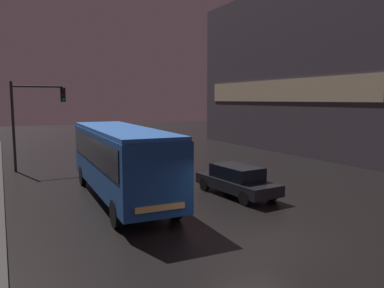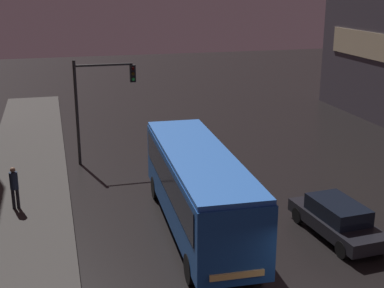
# 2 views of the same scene
# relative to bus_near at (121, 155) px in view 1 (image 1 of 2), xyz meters

# --- Properties ---
(ground_plane) EXTENTS (120.00, 120.00, 0.00)m
(ground_plane) POSITION_rel_bus_near_xyz_m (2.29, -6.83, -1.98)
(ground_plane) COLOR black
(building_right_block) EXTENTS (10.07, 23.64, 13.97)m
(building_right_block) POSITION_rel_bus_near_xyz_m (21.13, 8.96, 5.00)
(building_right_block) COLOR #423D47
(building_right_block) RESTS_ON ground
(bus_near) EXTENTS (2.85, 10.25, 3.22)m
(bus_near) POSITION_rel_bus_near_xyz_m (0.00, 0.00, 0.00)
(bus_near) COLOR #194793
(bus_near) RESTS_ON ground
(car_taxi) EXTENTS (2.04, 4.59, 1.40)m
(car_taxi) POSITION_rel_bus_near_xyz_m (4.98, -1.82, -1.26)
(car_taxi) COLOR black
(car_taxi) RESTS_ON ground
(traffic_light_main) EXTENTS (3.22, 0.35, 5.56)m
(traffic_light_main) POSITION_rel_bus_near_xyz_m (-2.82, 9.31, 1.80)
(traffic_light_main) COLOR #2D2D2D
(traffic_light_main) RESTS_ON ground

